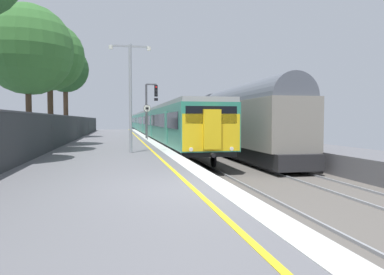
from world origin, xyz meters
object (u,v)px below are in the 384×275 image
platform_lamp_mid (130,88)px  background_tree_right (48,58)px  background_tree_centre (29,53)px  speed_limit_sign (147,117)px  signal_gantry (150,104)px  commuter_train_at_platform (151,123)px  background_tree_left (66,71)px  freight_train_adjacent_track (197,120)px

platform_lamp_mid → background_tree_right: bearing=128.7°
background_tree_centre → background_tree_right: background_tree_right is taller
speed_limit_sign → platform_lamp_mid: size_ratio=0.54×
background_tree_centre → signal_gantry: bearing=61.0°
background_tree_centre → background_tree_right: 4.42m
platform_lamp_mid → background_tree_centre: size_ratio=0.72×
commuter_train_at_platform → background_tree_right: 25.81m
signal_gantry → background_tree_centre: background_tree_centre is taller
background_tree_left → background_tree_right: background_tree_left is taller
commuter_train_at_platform → signal_gantry: signal_gantry is taller
freight_train_adjacent_track → background_tree_right: bearing=-131.7°
freight_train_adjacent_track → background_tree_right: 18.88m
background_tree_left → background_tree_right: bearing=-87.6°
platform_lamp_mid → background_tree_centre: (-4.88, 1.54, 1.77)m
signal_gantry → platform_lamp_mid: platform_lamp_mid is taller
speed_limit_sign → background_tree_centre: size_ratio=0.39×
signal_gantry → platform_lamp_mid: (-2.09, -14.13, 0.13)m
commuter_train_at_platform → background_tree_left: (-8.76, -13.21, 4.77)m
freight_train_adjacent_track → platform_lamp_mid: bearing=-110.9°
commuter_train_at_platform → background_tree_right: bearing=-109.0°
commuter_train_at_platform → background_tree_right: (-8.31, -24.09, 4.10)m
background_tree_left → background_tree_right: (0.45, -10.88, -0.67)m
commuter_train_at_platform → freight_train_adjacent_track: bearing=-68.7°
signal_gantry → background_tree_centre: 14.51m
speed_limit_sign → background_tree_centre: bearing=-122.4°
commuter_train_at_platform → signal_gantry: 16.05m
commuter_train_at_platform → signal_gantry: (-1.46, -15.89, 1.71)m
background_tree_left → commuter_train_at_platform: bearing=56.4°
freight_train_adjacent_track → platform_lamp_mid: (-7.56, -19.75, 1.46)m
signal_gantry → platform_lamp_mid: size_ratio=0.91×
background_tree_left → background_tree_centre: size_ratio=1.14×
background_tree_centre → background_tree_left: bearing=91.2°
speed_limit_sign → background_tree_left: 9.46m
background_tree_left → signal_gantry: bearing=-20.2°
commuter_train_at_platform → speed_limit_sign: 18.18m
signal_gantry → background_tree_centre: bearing=-119.0°
freight_train_adjacent_track → background_tree_left: (-12.77, -2.94, 4.39)m
commuter_train_at_platform → speed_limit_sign: size_ratio=22.69×
background_tree_right → commuter_train_at_platform: bearing=71.0°
signal_gantry → background_tree_right: size_ratio=0.63×
freight_train_adjacent_track → commuter_train_at_platform: bearing=111.3°
freight_train_adjacent_track → signal_gantry: bearing=-134.2°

